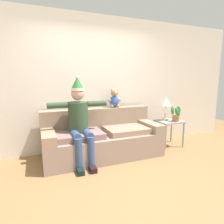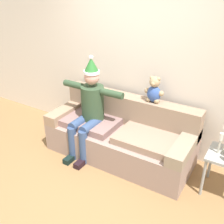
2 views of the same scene
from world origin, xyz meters
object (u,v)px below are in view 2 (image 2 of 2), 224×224
(teddy_bear, at_px, (154,91))
(candle_tall, at_px, (220,140))
(person_seated, at_px, (89,107))
(couch, at_px, (121,135))

(teddy_bear, relative_size, candle_tall, 1.37)
(person_seated, bearing_deg, teddy_bear, 27.85)
(person_seated, bearing_deg, candle_tall, 3.45)
(person_seated, height_order, candle_tall, person_seated)
(person_seated, bearing_deg, couch, 20.43)
(person_seated, distance_m, teddy_bear, 0.97)
(person_seated, relative_size, teddy_bear, 3.96)
(teddy_bear, bearing_deg, person_seated, -152.15)
(person_seated, xyz_separation_m, candle_tall, (1.83, 0.11, -0.02))
(couch, height_order, candle_tall, couch)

